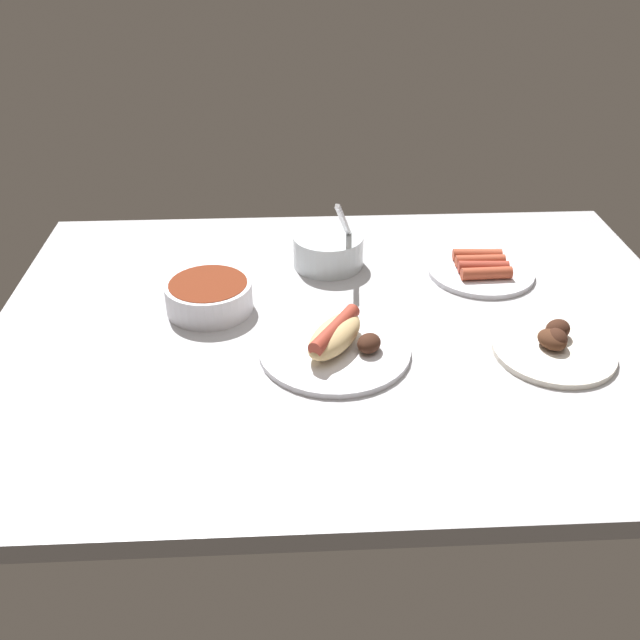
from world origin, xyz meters
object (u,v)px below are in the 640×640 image
bowl_coleslaw (328,249)px  plate_grilled_meat (554,347)px  plate_sausages (481,269)px  plate_hotdog_assembled (336,343)px  bowl_chili (209,295)px

bowl_coleslaw → plate_grilled_meat: 46.63cm
plate_sausages → plate_hotdog_assembled: size_ratio=0.83×
plate_grilled_meat → bowl_coleslaw: bearing=136.9°
bowl_chili → plate_sausages: (50.48, 10.52, -1.81)cm
plate_hotdog_assembled → bowl_coleslaw: bearing=88.9°
plate_hotdog_assembled → plate_grilled_meat: size_ratio=1.26×
plate_sausages → plate_grilled_meat: plate_grilled_meat is taller
plate_sausages → plate_hotdog_assembled: plate_hotdog_assembled is taller
bowl_chili → plate_sausages: bowl_chili is taller
plate_hotdog_assembled → plate_sausages: bearing=40.4°
bowl_chili → plate_hotdog_assembled: bearing=-34.5°
bowl_coleslaw → plate_sausages: bearing=-10.2°
bowl_coleslaw → plate_grilled_meat: (33.97, -31.85, -2.36)cm
plate_sausages → plate_hotdog_assembled: bearing=-139.6°
plate_sausages → bowl_coleslaw: 29.39cm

